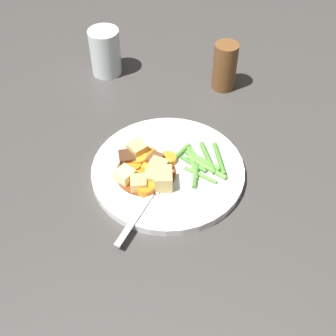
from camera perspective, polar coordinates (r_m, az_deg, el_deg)
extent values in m
plane|color=#423F3D|center=(0.79, 0.00, -0.72)|extent=(3.00, 3.00, 0.00)
cylinder|color=white|center=(0.78, 0.00, -0.36)|extent=(0.27, 0.27, 0.01)
cylinder|color=brown|center=(0.77, -2.85, -0.60)|extent=(0.10, 0.10, 0.00)
cylinder|color=orange|center=(0.74, -2.86, -2.57)|extent=(0.04, 0.04, 0.01)
cylinder|color=orange|center=(0.79, -0.31, 1.19)|extent=(0.04, 0.04, 0.01)
cylinder|color=orange|center=(0.78, -4.51, 0.47)|extent=(0.04, 0.04, 0.01)
cylinder|color=orange|center=(0.79, -2.43, 1.45)|extent=(0.05, 0.05, 0.01)
cylinder|color=orange|center=(0.79, -3.77, 1.20)|extent=(0.04, 0.04, 0.01)
cylinder|color=orange|center=(0.77, -2.29, -0.14)|extent=(0.04, 0.04, 0.01)
cylinder|color=orange|center=(0.76, -3.07, -1.05)|extent=(0.03, 0.03, 0.01)
cylinder|color=orange|center=(0.76, -4.05, -1.36)|extent=(0.04, 0.04, 0.01)
cube|color=#DBBC6B|center=(0.79, -3.87, 2.30)|extent=(0.04, 0.04, 0.03)
cube|color=#EAD68C|center=(0.76, -5.46, -0.95)|extent=(0.04, 0.04, 0.02)
cube|color=#DBBC6B|center=(0.75, -2.02, -1.15)|extent=(0.03, 0.03, 0.02)
cube|color=#DBBC6B|center=(0.76, -1.22, 0.07)|extent=(0.04, 0.03, 0.03)
cube|color=#DBBC6B|center=(0.74, -0.61, -1.38)|extent=(0.03, 0.04, 0.03)
cube|color=#DBBC6B|center=(0.74, -3.74, -1.94)|extent=(0.03, 0.03, 0.02)
cube|color=brown|center=(0.78, -1.65, 0.95)|extent=(0.03, 0.03, 0.02)
cube|color=#4C2B19|center=(0.79, -5.21, 1.27)|extent=(0.03, 0.03, 0.02)
cylinder|color=#66AD42|center=(0.79, 3.69, 1.14)|extent=(0.03, 0.06, 0.01)
cylinder|color=#599E38|center=(0.79, 4.41, 0.94)|extent=(0.06, 0.05, 0.01)
cylinder|color=#4C8E33|center=(0.79, 5.07, 1.26)|extent=(0.03, 0.08, 0.01)
cylinder|color=#4C8E33|center=(0.79, 6.49, 1.14)|extent=(0.02, 0.08, 0.01)
cylinder|color=#66AD42|center=(0.77, 4.92, -0.09)|extent=(0.07, 0.06, 0.01)
cylinder|color=#66AD42|center=(0.78, 3.13, 0.62)|extent=(0.02, 0.07, 0.01)
cylinder|color=#599E38|center=(0.80, 1.35, 1.75)|extent=(0.04, 0.05, 0.01)
cylinder|color=#4C8E33|center=(0.78, 3.25, 0.49)|extent=(0.05, 0.04, 0.01)
cylinder|color=#599E38|center=(0.77, 4.11, -0.87)|extent=(0.06, 0.04, 0.01)
cylinder|color=#4C8E33|center=(0.76, 3.53, -1.03)|extent=(0.01, 0.05, 0.01)
cube|color=silver|center=(0.71, -4.15, -6.31)|extent=(0.06, 0.11, 0.00)
cube|color=silver|center=(0.75, -1.69, -2.63)|extent=(0.03, 0.03, 0.00)
cylinder|color=silver|center=(0.76, -0.04, -1.33)|extent=(0.02, 0.04, 0.00)
cylinder|color=silver|center=(0.76, -0.46, -1.17)|extent=(0.02, 0.04, 0.00)
cylinder|color=silver|center=(0.76, -0.88, -1.02)|extent=(0.02, 0.04, 0.00)
cylinder|color=silver|center=(0.77, -1.30, -0.87)|extent=(0.02, 0.04, 0.00)
cylinder|color=silver|center=(1.00, -7.93, 14.31)|extent=(0.07, 0.07, 0.10)
cylinder|color=brown|center=(0.95, 7.20, 12.61)|extent=(0.05, 0.05, 0.10)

